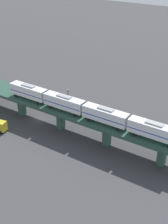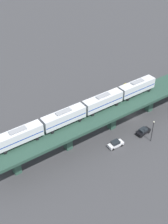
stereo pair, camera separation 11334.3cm
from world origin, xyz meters
name	(u,v)px [view 2 (the right image)]	position (x,y,z in m)	size (l,w,h in m)	color
ground_plane	(133,117)	(0.00, 0.00, 0.00)	(400.00, 400.00, 0.00)	#38383A
elevated_viaduct	(134,101)	(0.00, -0.17, 6.12)	(8.87, 92.04, 7.11)	#244135
subway_train	(84,109)	(-1.49, -17.30, 9.65)	(3.10, 49.81, 4.45)	silver
street_car_black	(143,131)	(7.34, -2.95, 0.94)	(2.21, 4.52, 1.89)	black
street_car_white	(116,144)	(6.81, -12.75, 0.94)	(2.13, 4.49, 1.89)	silver
delivery_truck	(125,90)	(-11.13, 6.45, 1.76)	(3.66, 7.51, 3.20)	#333338
street_lamp	(153,129)	(10.77, -3.31, 4.11)	(0.44, 0.44, 6.94)	black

